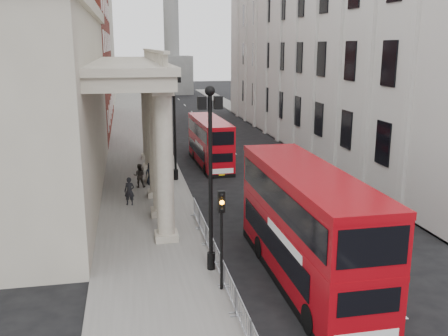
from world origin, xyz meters
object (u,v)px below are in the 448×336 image
Objects in this scene: lamp_post_north at (160,96)px; bus_far at (210,141)px; pedestrian_a at (129,191)px; traffic_light at (221,222)px; monument_column at (171,17)px; bus_near at (306,224)px; lamp_post_mid at (174,117)px; pedestrian_c at (151,174)px; lamp_post_south at (210,167)px; pedestrian_b at (139,176)px.

bus_far is (3.44, -11.23, -2.82)m from lamp_post_north.
traffic_light is at bearing -59.37° from pedestrian_a.
pedestrian_a is (-10.12, -77.62, -14.96)m from monument_column.
monument_column is at bearing 83.28° from lamp_post_north.
lamp_post_north is at bearing 96.36° from bus_near.
pedestrian_c is at bearing -153.43° from lamp_post_mid.
pedestrian_a is at bearing -122.06° from lamp_post_mid.
lamp_post_south is 11.63m from pedestrian_a.
bus_near is 14.22m from pedestrian_a.
bus_near is at bearing -77.61° from lamp_post_mid.
lamp_post_north is 1.93× the size of traffic_light.
traffic_light is at bearing -100.33° from bus_far.
pedestrian_b is at bearing -136.42° from bus_far.
lamp_post_north is 5.10× the size of pedestrian_c.
lamp_post_mid is at bearing -127.82° from bus_far.
bus_near is 7.09× the size of pedestrian_c.
bus_far is (3.44, 4.77, -2.82)m from lamp_post_mid.
bus_near is (3.88, -1.66, -2.30)m from lamp_post_south.
lamp_post_south is (-6.60, -88.00, -11.07)m from monument_column.
lamp_post_south is at bearing 156.60° from bus_near.
pedestrian_c is (0.84, 0.61, -0.05)m from pedestrian_b.
lamp_post_mid is (-6.60, -72.00, -11.07)m from monument_column.
pedestrian_b is at bearing -98.99° from lamp_post_north.
bus_far is (-0.44, 22.43, -0.52)m from bus_near.
pedestrian_a is at bearing -99.25° from lamp_post_north.
lamp_post_south is at bearing -90.00° from lamp_post_mid.
lamp_post_north is at bearing 90.00° from lamp_post_south.
bus_near is 22.44m from bus_far.
bus_near is at bearing -83.42° from lamp_post_north.
monument_column is 4.68× the size of bus_near.
lamp_post_north reaches higher than bus_far.
pedestrian_c is (-1.94, -0.97, -3.97)m from lamp_post_mid.
bus_far is (3.34, 22.79, -1.01)m from traffic_light.
monument_column is 6.51× the size of lamp_post_south.
pedestrian_b is (0.74, 4.04, -0.04)m from pedestrian_a.
lamp_post_mid reaches higher than pedestrian_c.
pedestrian_a is (-3.52, 10.38, -3.89)m from lamp_post_south.
traffic_light is (-6.50, -90.02, -12.88)m from monument_column.
monument_column is at bearing 96.91° from pedestrian_a.
traffic_light is at bearing -87.16° from lamp_post_south.
traffic_light is 23.05m from bus_far.
traffic_light reaches higher than pedestrian_b.
bus_near is at bearing -23.19° from lamp_post_south.
bus_far is at bearing -92.69° from monument_column.
traffic_light is 17.31m from pedestrian_c.
lamp_post_mid reaches higher than pedestrian_b.
monument_column is 31.42× the size of pedestrian_b.
bus_near is at bearing -90.86° from bus_far.
lamp_post_south is 4.63× the size of pedestrian_a.
monument_column is 30.14× the size of pedestrian_a.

